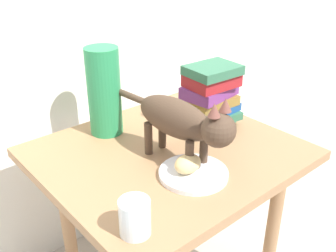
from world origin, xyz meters
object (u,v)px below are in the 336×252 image
object	(u,v)px
cat	(182,121)
book_stack	(211,96)
candle_jar	(135,219)
green_vase	(104,92)
plate	(193,173)
bread_roll	(188,164)
side_table	(168,172)

from	to	relation	value
cat	book_stack	bearing A→B (deg)	25.91
candle_jar	green_vase	bearing A→B (deg)	64.36
plate	green_vase	size ratio (longest dim) A/B	0.67
plate	candle_jar	bearing A→B (deg)	-162.91
candle_jar	bread_roll	bearing A→B (deg)	19.98
side_table	book_stack	xyz separation A→B (m)	(0.21, 0.03, 0.19)
bread_roll	book_stack	distance (m)	0.32
plate	candle_jar	distance (m)	0.26
cat	candle_jar	bearing A→B (deg)	-151.48
green_vase	candle_jar	size ratio (longest dim) A/B	3.32
bread_roll	cat	size ratio (longest dim) A/B	0.17
plate	book_stack	xyz separation A→B (m)	(0.25, 0.18, 0.10)
side_table	green_vase	bearing A→B (deg)	108.66
green_vase	candle_jar	bearing A→B (deg)	-115.64
plate	cat	bearing A→B (deg)	73.27
side_table	book_stack	world-z (taller)	book_stack
plate	cat	size ratio (longest dim) A/B	0.39
side_table	plate	size ratio (longest dim) A/B	3.91
candle_jar	plate	bearing A→B (deg)	17.09
book_stack	candle_jar	xyz separation A→B (m)	(-0.50, -0.26, -0.07)
bread_roll	candle_jar	distance (m)	0.25
book_stack	side_table	bearing A→B (deg)	-171.60
plate	cat	xyz separation A→B (m)	(0.02, 0.07, 0.13)
book_stack	candle_jar	distance (m)	0.57
side_table	plate	bearing A→B (deg)	-104.60
cat	book_stack	distance (m)	0.26
bread_roll	cat	xyz separation A→B (m)	(0.03, 0.06, 0.09)
side_table	plate	xyz separation A→B (m)	(-0.04, -0.15, 0.09)
side_table	cat	distance (m)	0.23
book_stack	plate	bearing A→B (deg)	-144.02
book_stack	bread_roll	bearing A→B (deg)	-146.80
green_vase	book_stack	bearing A→B (deg)	-33.46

